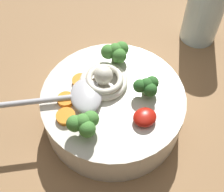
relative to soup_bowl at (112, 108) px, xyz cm
name	(u,v)px	position (x,y,z in cm)	size (l,w,h in cm)	color
table_slab	(124,141)	(0.17, -3.50, -5.25)	(98.49, 98.49, 4.06)	#936D47
soup_bowl	(112,108)	(0.00, 0.00, 0.00)	(20.75, 20.75, 6.24)	silver
noodle_pile	(103,79)	(0.07, 2.55, 3.98)	(7.72, 7.57, 3.10)	silver
soup_spoon	(76,97)	(-4.62, 1.96, 3.81)	(17.17, 9.83, 1.60)	#B7B7BC
chili_sauce_dollop	(145,117)	(1.67, -5.64, 3.74)	(3.22, 2.90, 1.45)	#B2190F
broccoli_floret_beside_chili	(147,86)	(4.35, -2.16, 4.85)	(3.70, 3.18, 2.93)	#7A9E60
broccoli_floret_right	(84,124)	(-5.96, -3.13, 5.11)	(4.23, 3.64, 3.34)	#7A9E60
broccoli_floret_left	(116,52)	(3.88, 5.32, 5.14)	(4.29, 3.69, 3.39)	#7A9E60
carrot_slice_near_spoon	(66,117)	(-7.17, 0.04, 3.37)	(2.61, 2.61, 0.72)	orange
carrot_slice_far	(66,100)	(-5.97, 2.51, 3.39)	(2.42, 2.42, 0.76)	orange
carrot_slice_beside_noodles	(81,81)	(-2.62, 4.41, 3.35)	(2.58, 2.58, 0.66)	orange
drinking_glass	(205,10)	(23.85, 7.69, 3.01)	(6.68, 6.68, 12.45)	silver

